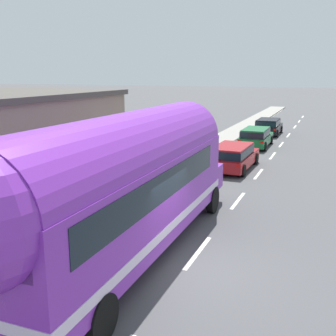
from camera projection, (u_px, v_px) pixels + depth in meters
name	position (u px, v px, depth m)	size (l,w,h in m)	color
ground_plane	(186.00, 268.00, 11.04)	(300.00, 300.00, 0.00)	#4C4C4F
lane_markings	(219.00, 165.00, 23.26)	(3.58, 80.00, 0.01)	silver
sidewalk_slab	(169.00, 171.00, 21.70)	(2.16, 90.00, 0.15)	gray
painted_bus	(121.00, 183.00, 10.76)	(2.69, 12.72, 4.12)	purple
car_lead	(233.00, 155.00, 22.14)	(2.10, 4.70, 1.37)	#A5191E
car_second	(256.00, 136.00, 28.87)	(1.89, 4.51, 1.37)	#196633
car_third	(268.00, 126.00, 34.70)	(1.97, 4.26, 1.37)	black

